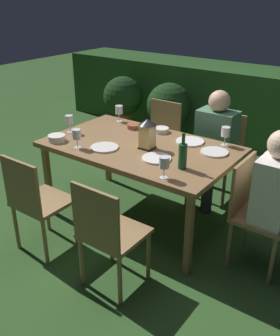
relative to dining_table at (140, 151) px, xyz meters
name	(u,v)px	position (x,y,z in m)	size (l,w,h in m)	color
ground_plane	(140,217)	(0.00, 0.00, -0.70)	(16.00, 16.00, 0.00)	#2D5123
dining_table	(140,151)	(0.00, 0.00, 0.00)	(1.68, 1.02, 0.76)	olive
chair_side_right_b	(220,151)	(0.38, 0.90, -0.22)	(0.42, 0.40, 0.87)	#937047
person_in_green	(213,143)	(0.38, 0.71, -0.06)	(0.38, 0.47, 1.15)	#4C7A5B
chair_side_left_a	(36,200)	(-0.38, -0.90, -0.22)	(0.42, 0.40, 0.87)	#937047
chair_side_right_a	(160,136)	(-0.38, 0.90, -0.22)	(0.42, 0.40, 0.87)	#937047
chair_head_far	(254,208)	(1.09, 0.00, -0.22)	(0.40, 0.42, 0.87)	#937047
chair_side_left_b	(108,232)	(0.38, -0.90, -0.22)	(0.42, 0.40, 0.87)	#937047
lantern_centerpiece	(147,132)	(0.10, -0.03, 0.20)	(0.15, 0.15, 0.27)	black
green_bottle_on_table	(183,155)	(0.55, -0.20, 0.16)	(0.07, 0.07, 0.29)	#195128
wine_glass_a	(69,121)	(-0.75, -0.13, 0.17)	(0.08, 0.08, 0.17)	silver
wine_glass_b	(77,135)	(-0.41, -0.37, 0.17)	(0.08, 0.08, 0.17)	silver
wine_glass_c	(226,133)	(0.61, 0.44, 0.17)	(0.08, 0.08, 0.17)	silver
wine_glass_d	(164,163)	(0.53, -0.42, 0.17)	(0.08, 0.08, 0.17)	silver
wine_glass_e	(119,111)	(-0.57, 0.41, 0.17)	(0.08, 0.08, 0.17)	silver
plate_a	(156,158)	(0.29, -0.17, 0.06)	(0.24, 0.24, 0.01)	white
plate_b	(214,152)	(0.62, 0.23, 0.06)	(0.23, 0.23, 0.01)	silver
plate_c	(190,141)	(0.33, 0.32, 0.06)	(0.25, 0.25, 0.01)	white
plate_d	(104,147)	(-0.21, -0.24, 0.06)	(0.25, 0.25, 0.01)	silver
bowl_olives	(57,138)	(-0.67, -0.37, 0.08)	(0.16, 0.16, 0.06)	silver
bowl_bread	(134,126)	(-0.32, 0.33, 0.08)	(0.13, 0.13, 0.04)	#9E5138
bowl_salad	(161,130)	(-0.03, 0.39, 0.08)	(0.15, 0.15, 0.04)	silver
hedge_backdrop	(249,106)	(0.00, 2.62, -0.19)	(6.08, 0.84, 1.02)	#234C1E
potted_plant_by_hedge	(123,98)	(-1.67, 1.85, -0.18)	(0.58, 0.58, 0.84)	#9E5133
potted_plant_corner	(169,109)	(-0.84, 1.84, -0.20)	(0.61, 0.61, 0.86)	brown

